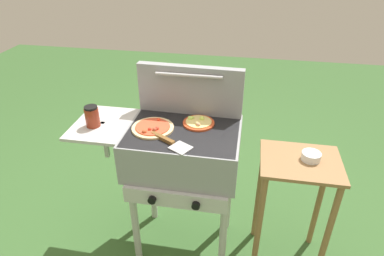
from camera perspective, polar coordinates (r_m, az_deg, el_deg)
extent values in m
plane|color=#38602D|center=(2.46, -1.21, -18.65)|extent=(8.00, 8.00, 0.00)
cube|color=gray|center=(1.94, -1.46, -3.43)|extent=(0.64, 0.48, 0.24)
cube|color=black|center=(1.87, -1.51, -0.49)|extent=(0.61, 0.46, 0.01)
cube|color=#BCBCBC|center=(2.02, -14.99, 0.65)|extent=(0.32, 0.41, 0.02)
cube|color=#BCBCBC|center=(2.07, -14.58, -2.00)|extent=(0.02, 0.02, 0.24)
cube|color=#BCBCBC|center=(1.85, -2.98, -12.14)|extent=(0.58, 0.02, 0.10)
cylinder|color=black|center=(1.86, -6.84, -12.12)|extent=(0.04, 0.02, 0.04)
cylinder|color=black|center=(1.81, 0.65, -13.11)|extent=(0.04, 0.02, 0.04)
cylinder|color=#BCBCBC|center=(2.15, -9.69, -15.48)|extent=(0.04, 0.04, 0.66)
cylinder|color=#BCBCBC|center=(2.06, 5.33, -17.56)|extent=(0.04, 0.04, 0.66)
cylinder|color=#BCBCBC|center=(2.41, -6.79, -9.14)|extent=(0.04, 0.04, 0.66)
cylinder|color=#BCBCBC|center=(2.33, 6.26, -10.66)|extent=(0.04, 0.04, 0.66)
cube|color=gray|center=(1.99, -0.32, 6.48)|extent=(0.63, 0.07, 0.30)
cylinder|color=#B7B7BC|center=(1.90, -0.58, 8.95)|extent=(0.38, 0.02, 0.02)
cylinder|color=beige|center=(1.89, -6.71, 0.01)|extent=(0.24, 0.24, 0.01)
cylinder|color=#D14C2D|center=(1.89, -6.72, 0.24)|extent=(0.19, 0.19, 0.01)
sphere|color=#B53D2A|center=(1.85, -6.01, -0.08)|extent=(0.02, 0.02, 0.02)
sphere|color=#CD552E|center=(1.83, -8.15, -0.60)|extent=(0.03, 0.03, 0.03)
sphere|color=#E44122|center=(1.94, -5.71, 1.45)|extent=(0.02, 0.02, 0.02)
sphere|color=red|center=(1.85, -7.24, -0.19)|extent=(0.02, 0.02, 0.02)
sphere|color=#B9472F|center=(1.85, -6.41, -0.27)|extent=(0.02, 0.02, 0.02)
cylinder|color=#C64723|center=(1.93, 1.15, 0.85)|extent=(0.18, 0.18, 0.01)
cylinder|color=#EDD17A|center=(1.92, 1.15, 1.08)|extent=(0.15, 0.15, 0.01)
sphere|color=#B9D15E|center=(1.95, 0.09, 1.76)|extent=(0.02, 0.02, 0.02)
sphere|color=#DCC679|center=(1.89, 0.88, 0.76)|extent=(0.02, 0.02, 0.02)
sphere|color=#D8EF62|center=(1.94, 1.70, 1.62)|extent=(0.03, 0.03, 0.03)
sphere|color=#CAEE68|center=(1.95, -0.34, 1.69)|extent=(0.03, 0.03, 0.03)
sphere|color=tan|center=(1.88, 1.08, 0.56)|extent=(0.03, 0.03, 0.03)
cylinder|color=maroon|center=(1.97, -16.65, 1.77)|extent=(0.08, 0.08, 0.11)
cylinder|color=black|center=(1.94, -16.92, 3.36)|extent=(0.07, 0.07, 0.01)
cube|color=#B7BABF|center=(1.72, -1.94, -3.40)|extent=(0.13, 0.13, 0.01)
cube|color=brown|center=(1.79, -5.04, -1.72)|extent=(0.15, 0.10, 0.02)
cube|color=olive|center=(1.94, 18.10, -5.50)|extent=(0.44, 0.36, 0.02)
cylinder|color=olive|center=(2.06, 11.29, -16.32)|extent=(0.04, 0.04, 0.76)
cylinder|color=olive|center=(2.12, 22.03, -16.82)|extent=(0.04, 0.04, 0.76)
cylinder|color=olive|center=(2.28, 11.35, -10.84)|extent=(0.04, 0.04, 0.76)
cylinder|color=olive|center=(2.33, 20.88, -11.45)|extent=(0.04, 0.04, 0.76)
cylinder|color=silver|center=(1.95, 19.66, -4.57)|extent=(0.10, 0.10, 0.04)
cylinder|color=beige|center=(1.95, 19.62, -4.73)|extent=(0.09, 0.09, 0.02)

